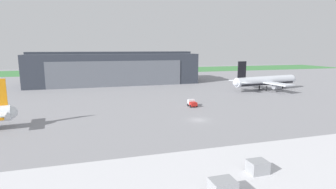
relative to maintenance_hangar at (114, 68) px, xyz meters
The scene contains 5 objects.
ground_plane 90.94m from the maintenance_hangar, 80.62° to the right, with size 440.00×440.00×0.00m, color gray.
grass_field_strip 84.66m from the maintenance_hangar, 79.92° to the left, with size 440.00×56.00×0.08m, color #3E7F41.
maintenance_hangar is the anchor object (origin of this frame).
airliner_far_right 82.43m from the maintenance_hangar, 35.67° to the right, with size 38.23×30.05×14.07m.
ops_van 75.32m from the maintenance_hangar, 74.85° to the right, with size 2.62×3.92×2.33m.
Camera 1 is at (-28.95, -67.49, 19.86)m, focal length 28.68 mm.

